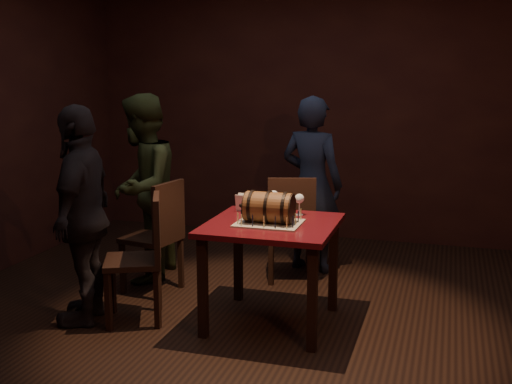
# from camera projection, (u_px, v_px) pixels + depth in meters

# --- Properties ---
(room_shell) EXTENTS (5.04, 5.04, 2.80)m
(room_shell) POSITION_uv_depth(u_px,v_px,m) (246.00, 130.00, 4.48)
(room_shell) COLOR black
(room_shell) RESTS_ON ground
(pub_table) EXTENTS (0.90, 0.90, 0.75)m
(pub_table) POSITION_uv_depth(u_px,v_px,m) (272.00, 238.00, 4.55)
(pub_table) COLOR #440B11
(pub_table) RESTS_ON ground
(cake_board) EXTENTS (0.45, 0.35, 0.01)m
(cake_board) POSITION_uv_depth(u_px,v_px,m) (269.00, 223.00, 4.49)
(cake_board) COLOR #A39783
(cake_board) RESTS_ON pub_table
(barrel_cake) EXTENTS (0.39, 0.23, 0.23)m
(barrel_cake) POSITION_uv_depth(u_px,v_px,m) (269.00, 207.00, 4.47)
(barrel_cake) COLOR brown
(barrel_cake) RESTS_ON cake_board
(birthday_candles) EXTENTS (0.40, 0.30, 0.09)m
(birthday_candles) POSITION_uv_depth(u_px,v_px,m) (269.00, 217.00, 4.48)
(birthday_candles) COLOR #E1D486
(birthday_candles) RESTS_ON cake_board
(wine_glass_left) EXTENTS (0.07, 0.07, 0.16)m
(wine_glass_left) POSITION_uv_depth(u_px,v_px,m) (254.00, 196.00, 4.87)
(wine_glass_left) COLOR silver
(wine_glass_left) RESTS_ON pub_table
(wine_glass_mid) EXTENTS (0.07, 0.07, 0.16)m
(wine_glass_mid) POSITION_uv_depth(u_px,v_px,m) (274.00, 196.00, 4.87)
(wine_glass_mid) COLOR silver
(wine_glass_mid) RESTS_ON pub_table
(wine_glass_right) EXTENTS (0.07, 0.07, 0.16)m
(wine_glass_right) POSITION_uv_depth(u_px,v_px,m) (299.00, 200.00, 4.74)
(wine_glass_right) COLOR silver
(wine_glass_right) RESTS_ON pub_table
(pint_of_ale) EXTENTS (0.07, 0.07, 0.15)m
(pint_of_ale) POSITION_uv_depth(u_px,v_px,m) (261.00, 206.00, 4.73)
(pint_of_ale) COLOR silver
(pint_of_ale) RESTS_ON pub_table
(menu_card) EXTENTS (0.10, 0.05, 0.13)m
(menu_card) POSITION_uv_depth(u_px,v_px,m) (243.00, 203.00, 4.88)
(menu_card) COLOR white
(menu_card) RESTS_ON pub_table
(chair_back) EXTENTS (0.49, 0.49, 0.93)m
(chair_back) POSITION_uv_depth(u_px,v_px,m) (291.00, 223.00, 5.47)
(chair_back) COLOR black
(chair_back) RESTS_ON ground
(chair_left_rear) EXTENTS (0.46, 0.46, 0.93)m
(chair_left_rear) POSITION_uv_depth(u_px,v_px,m) (159.00, 231.00, 5.21)
(chair_left_rear) COLOR black
(chair_left_rear) RESTS_ON ground
(chair_left_front) EXTENTS (0.53, 0.53, 0.93)m
(chair_left_front) POSITION_uv_depth(u_px,v_px,m) (144.00, 251.00, 4.63)
(chair_left_front) COLOR black
(chair_left_front) RESTS_ON ground
(person_back) EXTENTS (0.65, 0.50, 1.59)m
(person_back) POSITION_uv_depth(u_px,v_px,m) (312.00, 184.00, 5.77)
(person_back) COLOR #1A2034
(person_back) RESTS_ON ground
(person_left_rear) EXTENTS (0.71, 0.86, 1.61)m
(person_left_rear) POSITION_uv_depth(u_px,v_px,m) (142.00, 188.00, 5.51)
(person_left_rear) COLOR #363F1F
(person_left_rear) RESTS_ON ground
(person_left_front) EXTENTS (0.58, 0.99, 1.58)m
(person_left_front) POSITION_uv_depth(u_px,v_px,m) (83.00, 215.00, 4.58)
(person_left_front) COLOR black
(person_left_front) RESTS_ON ground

